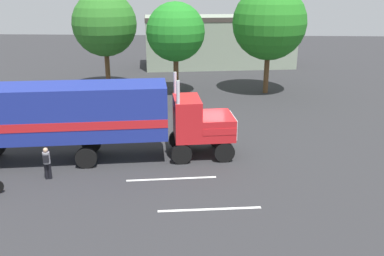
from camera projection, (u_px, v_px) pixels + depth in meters
name	position (u px, v px, depth m)	size (l,w,h in m)	color
ground_plane	(201.00, 152.00, 23.35)	(120.00, 120.00, 0.00)	#2D2D30
lane_stripe_near	(172.00, 179.00, 20.10)	(4.40, 0.16, 0.01)	silver
lane_stripe_mid	(210.00, 209.00, 17.34)	(4.40, 0.16, 0.01)	silver
semi_truck	(88.00, 115.00, 21.60)	(14.38, 4.86, 4.50)	red
person_bystander	(47.00, 162.00, 19.83)	(0.36, 0.47, 1.63)	black
parked_car	(136.00, 98.00, 31.49)	(4.53, 2.15, 1.57)	#234C8C
tree_left	(176.00, 32.00, 34.47)	(4.96, 4.96, 7.83)	brown
tree_center	(105.00, 24.00, 36.35)	(5.70, 5.70, 8.67)	brown
tree_right	(269.00, 23.00, 34.58)	(6.23, 6.23, 9.17)	brown
building_backdrop	(219.00, 40.00, 47.83)	(17.85, 8.67, 5.80)	gray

